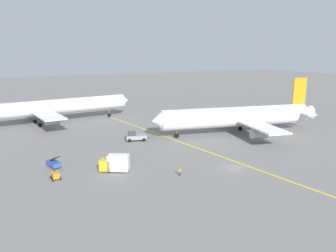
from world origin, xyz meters
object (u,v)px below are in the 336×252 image
object	(u,v)px
airliner_being_pushed	(237,117)
airliner_at_gate_left	(46,108)
gse_belt_loader_portside	(54,163)
gse_catering_truck_tall	(115,163)
ground_crew_marshaller_foreground	(180,171)
gse_gpu_cart_small	(55,175)
pushback_tug	(135,136)

from	to	relation	value
airliner_being_pushed	airliner_at_gate_left	bearing A→B (deg)	138.98
airliner_being_pushed	gse_belt_loader_portside	bearing A→B (deg)	-175.30
gse_catering_truck_tall	ground_crew_marshaller_foreground	world-z (taller)	gse_catering_truck_tall
gse_catering_truck_tall	gse_gpu_cart_small	size ratio (longest dim) A/B	2.89
gse_gpu_cart_small	gse_belt_loader_portside	xyz separation A→B (m)	(0.98, 7.40, 0.03)
gse_catering_truck_tall	ground_crew_marshaller_foreground	xyz separation A→B (m)	(10.31, -8.40, -0.88)
pushback_tug	ground_crew_marshaller_foreground	size ratio (longest dim) A/B	5.14
gse_belt_loader_portside	airliner_at_gate_left	bearing A→B (deg)	82.73
airliner_at_gate_left	gse_gpu_cart_small	world-z (taller)	airliner_at_gate_left
gse_belt_loader_portside	airliner_being_pushed	bearing A→B (deg)	4.70
gse_belt_loader_portside	ground_crew_marshaller_foreground	size ratio (longest dim) A/B	2.99
gse_belt_loader_portside	gse_gpu_cart_small	bearing A→B (deg)	-97.53
airliner_at_gate_left	ground_crew_marshaller_foreground	xyz separation A→B (m)	(15.02, -62.54, -4.65)
pushback_tug	gse_belt_loader_portside	bearing A→B (deg)	-153.74
pushback_tug	gse_gpu_cart_small	xyz separation A→B (m)	(-24.59, -19.06, -0.37)
pushback_tug	ground_crew_marshaller_foreground	xyz separation A→B (m)	(-2.79, -28.73, -0.28)
gse_gpu_cart_small	gse_belt_loader_portside	size ratio (longest dim) A/B	0.42
gse_catering_truck_tall	gse_belt_loader_portside	size ratio (longest dim) A/B	1.22
airliner_being_pushed	gse_catering_truck_tall	size ratio (longest dim) A/B	8.16
gse_catering_truck_tall	ground_crew_marshaller_foreground	distance (m)	13.33
airliner_at_gate_left	gse_catering_truck_tall	bearing A→B (deg)	-85.03
ground_crew_marshaller_foreground	airliner_at_gate_left	bearing A→B (deg)	103.50
gse_belt_loader_portside	pushback_tug	bearing A→B (deg)	26.26
pushback_tug	airliner_at_gate_left	bearing A→B (deg)	117.78
airliner_being_pushed	ground_crew_marshaller_foreground	distance (m)	38.94
pushback_tug	ground_crew_marshaller_foreground	distance (m)	28.87
airliner_being_pushed	gse_gpu_cart_small	xyz separation A→B (m)	(-54.03, -11.77, -4.31)
gse_belt_loader_portside	gse_catering_truck_tall	bearing A→B (deg)	-39.56
gse_belt_loader_portside	ground_crew_marshaller_foreground	bearing A→B (deg)	-39.36
airliner_at_gate_left	gse_belt_loader_portside	world-z (taller)	airliner_at_gate_left
gse_gpu_cart_small	gse_catering_truck_tall	bearing A→B (deg)	-6.35
ground_crew_marshaller_foreground	gse_gpu_cart_small	bearing A→B (deg)	156.07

